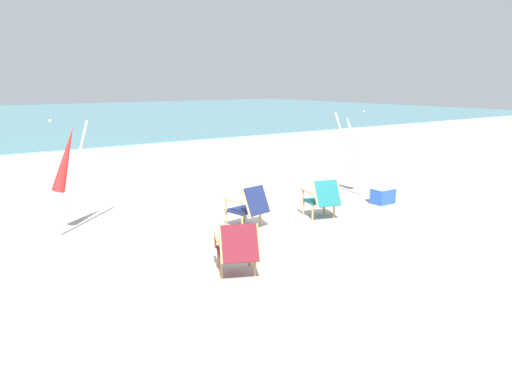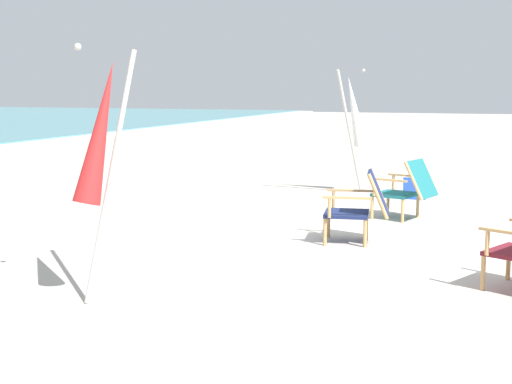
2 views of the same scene
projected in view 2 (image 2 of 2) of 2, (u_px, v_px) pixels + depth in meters
The scene contains 6 objects.
ground_plane at pixel (382, 237), 8.20m from camera, with size 80.00×80.00×0.00m, color #B2AAA0.
beach_chair_front_right at pixel (407, 187), 9.22m from camera, with size 0.76×0.87×0.79m.
beach_chair_far_center at pixel (361, 204), 7.86m from camera, with size 0.68×0.79×0.81m.
umbrella_furled_white at pixel (354, 112), 11.35m from camera, with size 0.79×0.43×2.01m.
umbrella_furled_red at pixel (101, 135), 5.66m from camera, with size 0.70×0.36×2.05m.
cooler_box at pixel (416, 185), 11.12m from camera, with size 0.49×0.35×0.40m.
Camera 2 is at (-8.05, -1.35, 1.71)m, focal length 50.00 mm.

